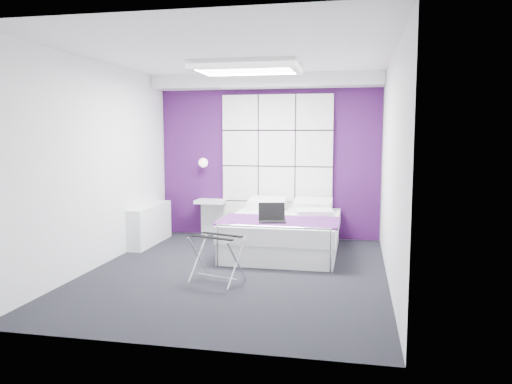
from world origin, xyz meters
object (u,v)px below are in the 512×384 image
(luggage_rack, at_px, (217,259))
(radiator, at_px, (150,224))
(bed, at_px, (284,232))
(nightstand, at_px, (211,201))
(wall_lamp, at_px, (204,163))
(laptop, at_px, (273,217))

(luggage_rack, bearing_deg, radiator, 150.05)
(radiator, xyz_separation_m, bed, (2.10, -0.12, -0.01))
(bed, bearing_deg, nightstand, 147.85)
(wall_lamp, bearing_deg, luggage_rack, -69.54)
(laptop, bearing_deg, wall_lamp, 120.01)
(nightstand, bearing_deg, bed, -32.15)
(nightstand, distance_m, laptop, 1.92)
(bed, height_order, luggage_rack, bed)
(bed, bearing_deg, wall_lamp, 148.91)
(nightstand, bearing_deg, luggage_rack, -71.80)
(wall_lamp, relative_size, radiator, 0.12)
(laptop, bearing_deg, bed, 70.14)
(wall_lamp, distance_m, radiator, 1.35)
(wall_lamp, distance_m, bed, 1.95)
(radiator, relative_size, bed, 0.63)
(bed, height_order, nightstand, bed)
(laptop, bearing_deg, luggage_rack, -128.56)
(radiator, bearing_deg, laptop, -19.22)
(radiator, height_order, laptop, laptop)
(wall_lamp, xyz_separation_m, luggage_rack, (0.92, -2.48, -0.95))
(wall_lamp, height_order, radiator, wall_lamp)
(nightstand, relative_size, luggage_rack, 0.88)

